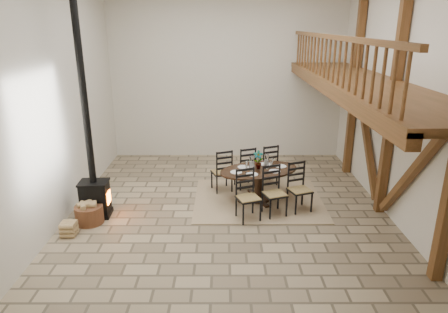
{
  "coord_description": "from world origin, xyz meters",
  "views": [
    {
      "loc": [
        -0.11,
        -8.12,
        4.0
      ],
      "look_at": [
        -0.09,
        0.4,
        1.15
      ],
      "focal_mm": 32.0,
      "sensor_mm": 36.0,
      "label": 1
    }
  ],
  "objects_px": {
    "wood_stove": "(92,167)",
    "log_stack": "(69,229)",
    "log_basket": "(89,214)",
    "dining_table": "(258,184)"
  },
  "relations": [
    {
      "from": "log_stack",
      "to": "dining_table",
      "type": "bearing_deg",
      "value": 23.46
    },
    {
      "from": "dining_table",
      "to": "wood_stove",
      "type": "xyz_separation_m",
      "value": [
        -3.6,
        -0.81,
        0.73
      ]
    },
    {
      "from": "wood_stove",
      "to": "log_stack",
      "type": "relative_size",
      "value": 16.83
    },
    {
      "from": "dining_table",
      "to": "log_basket",
      "type": "relative_size",
      "value": 4.36
    },
    {
      "from": "wood_stove",
      "to": "log_stack",
      "type": "xyz_separation_m",
      "value": [
        -0.28,
        -0.87,
        -0.99
      ]
    },
    {
      "from": "dining_table",
      "to": "log_basket",
      "type": "distance_m",
      "value": 3.83
    },
    {
      "from": "log_stack",
      "to": "log_basket",
      "type": "bearing_deg",
      "value": 66.67
    },
    {
      "from": "log_basket",
      "to": "dining_table",
      "type": "bearing_deg",
      "value": 17.39
    },
    {
      "from": "log_basket",
      "to": "wood_stove",
      "type": "bearing_deg",
      "value": 82.12
    },
    {
      "from": "dining_table",
      "to": "log_stack",
      "type": "bearing_deg",
      "value": -176.65
    }
  ]
}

